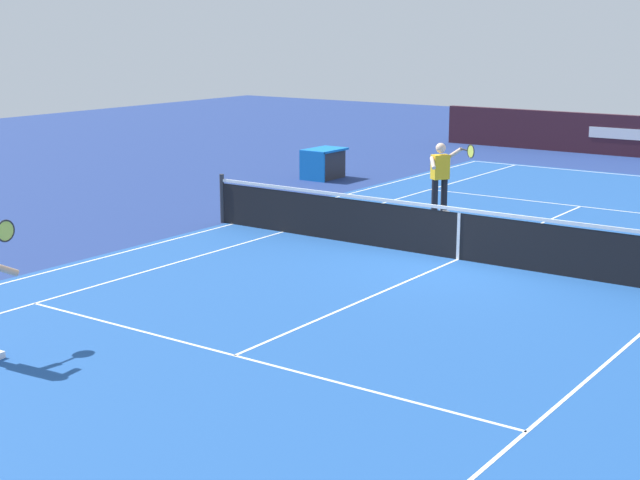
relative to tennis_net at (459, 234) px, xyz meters
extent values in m
plane|color=navy|center=(0.00, 0.00, -0.49)|extent=(60.00, 60.00, 0.00)
cube|color=#1E4C93|center=(0.00, 0.00, -0.49)|extent=(24.20, 11.40, 0.00)
cube|color=white|center=(0.00, -5.50, -0.49)|extent=(23.80, 0.05, 0.01)
cube|color=white|center=(0.00, -4.11, -0.49)|extent=(23.80, 0.05, 0.01)
cube|color=white|center=(6.40, 0.00, -0.49)|extent=(0.05, 8.22, 0.01)
cube|color=white|center=(-6.40, 0.00, -0.49)|extent=(0.05, 8.22, 0.01)
cube|color=white|center=(0.00, 0.00, -0.49)|extent=(12.80, 0.05, 0.01)
cylinder|color=#2D2D33|center=(0.00, -5.80, 0.05)|extent=(0.10, 0.10, 1.08)
cube|color=black|center=(0.00, 0.00, -0.05)|extent=(0.02, 11.60, 0.88)
cube|color=white|center=(0.00, 0.00, 0.46)|extent=(0.04, 11.60, 0.06)
cube|color=white|center=(0.00, 0.00, -0.05)|extent=(0.04, 0.06, 0.88)
cylinder|color=#DBAA84|center=(8.22, -2.30, 0.74)|extent=(0.42, 0.19, 0.26)
torus|color=#232326|center=(7.66, -2.96, 1.05)|extent=(0.31, 0.05, 0.31)
cylinder|color=#C6D84C|center=(7.66, -2.96, 1.05)|extent=(0.27, 0.03, 0.27)
cylinder|color=black|center=(-3.51, -2.41, -0.04)|extent=(0.15, 0.15, 0.74)
cube|color=white|center=(-3.47, -2.36, -0.45)|extent=(0.25, 0.29, 0.09)
cylinder|color=black|center=(-3.70, -2.28, -0.04)|extent=(0.15, 0.15, 0.74)
cube|color=white|center=(-3.67, -2.23, -0.45)|extent=(0.25, 0.29, 0.09)
cube|color=yellow|center=(-3.61, -2.34, 0.61)|extent=(0.45, 0.41, 0.56)
sphere|color=beige|center=(-3.61, -2.34, 1.04)|extent=(0.23, 0.23, 0.23)
cylinder|color=beige|center=(-3.28, -2.36, 0.74)|extent=(0.38, 0.32, 0.26)
cylinder|color=beige|center=(-3.74, -2.04, 0.94)|extent=(0.20, 0.42, 0.30)
cylinder|color=#232326|center=(-3.61, -1.75, 1.05)|extent=(0.19, 0.25, 0.04)
torus|color=#232326|center=(-3.44, -1.51, 1.05)|extent=(0.20, 0.27, 0.31)
cylinder|color=#C6D84C|center=(-3.44, -1.51, 1.05)|extent=(0.16, 0.23, 0.27)
sphere|color=#CCE01E|center=(-1.14, -2.55, -0.46)|extent=(0.07, 0.07, 0.07)
cube|color=#2D2D33|center=(-6.30, -7.48, -0.09)|extent=(1.10, 0.70, 0.80)
cube|color=blue|center=(-6.30, -7.48, 0.33)|extent=(1.24, 0.84, 0.06)
cube|color=blue|center=(-5.70, -7.48, -0.07)|extent=(0.06, 0.84, 0.84)
camera|label=1|loc=(15.31, 7.71, 3.77)|focal=52.63mm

